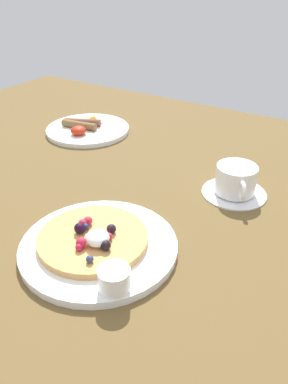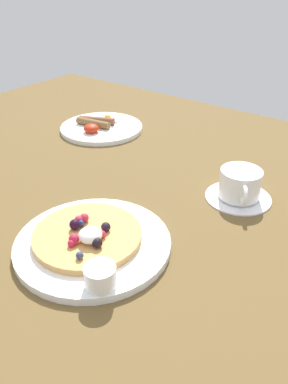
% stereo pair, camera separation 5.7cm
% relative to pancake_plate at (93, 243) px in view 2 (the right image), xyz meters
% --- Properties ---
extents(ground_plane, '(1.64, 1.25, 0.03)m').
position_rel_pancake_plate_xyz_m(ground_plane, '(-0.06, 0.16, -0.02)').
color(ground_plane, brown).
extents(pancake_plate, '(0.26, 0.26, 0.01)m').
position_rel_pancake_plate_xyz_m(pancake_plate, '(0.00, 0.00, 0.00)').
color(pancake_plate, white).
rests_on(pancake_plate, ground_plane).
extents(pancake_with_berries, '(0.18, 0.18, 0.04)m').
position_rel_pancake_plate_xyz_m(pancake_with_berries, '(-0.01, -0.00, 0.02)').
color(pancake_with_berries, tan).
rests_on(pancake_with_berries, pancake_plate).
extents(syrup_ramekin, '(0.05, 0.05, 0.03)m').
position_rel_pancake_plate_xyz_m(syrup_ramekin, '(0.08, -0.07, 0.02)').
color(syrup_ramekin, white).
rests_on(syrup_ramekin, pancake_plate).
extents(breakfast_plate, '(0.23, 0.23, 0.01)m').
position_rel_pancake_plate_xyz_m(breakfast_plate, '(-0.34, 0.39, -0.00)').
color(breakfast_plate, white).
rests_on(breakfast_plate, ground_plane).
extents(fried_breakfast, '(0.11, 0.14, 0.02)m').
position_rel_pancake_plate_xyz_m(fried_breakfast, '(-0.35, 0.38, 0.01)').
color(fried_breakfast, brown).
rests_on(fried_breakfast, breakfast_plate).
extents(coffee_saucer, '(0.13, 0.13, 0.01)m').
position_rel_pancake_plate_xyz_m(coffee_saucer, '(0.13, 0.29, -0.00)').
color(coffee_saucer, white).
rests_on(coffee_saucer, ground_plane).
extents(coffee_cup, '(0.08, 0.10, 0.06)m').
position_rel_pancake_plate_xyz_m(coffee_cup, '(0.13, 0.29, 0.03)').
color(coffee_cup, white).
rests_on(coffee_cup, coffee_saucer).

